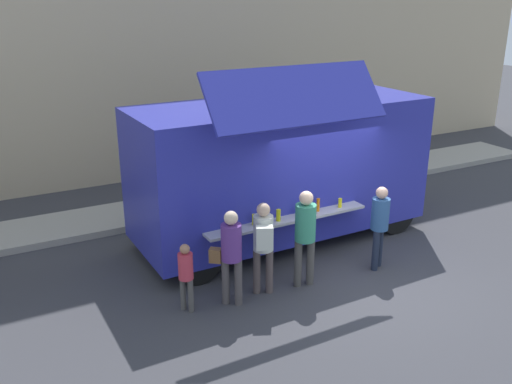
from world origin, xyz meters
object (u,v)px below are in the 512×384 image
at_px(customer_rear_waiting, 231,250).
at_px(child_near_queue, 186,271).
at_px(customer_extra_browsing, 380,220).
at_px(customer_front_ordering, 305,230).
at_px(food_truck_main, 282,167).
at_px(trash_bin, 358,164).
at_px(customer_mid_with_backpack, 263,240).

xyz_separation_m(customer_rear_waiting, child_near_queue, (-0.74, 0.15, -0.28)).
distance_m(customer_rear_waiting, customer_extra_browsing, 3.02).
bearing_deg(customer_rear_waiting, customer_front_ordering, -51.72).
distance_m(food_truck_main, customer_front_ordering, 2.14).
bearing_deg(trash_bin, food_truck_main, -148.91).
relative_size(customer_mid_with_backpack, customer_rear_waiting, 1.00).
height_order(customer_front_ordering, customer_extra_browsing, customer_front_ordering).
bearing_deg(customer_rear_waiting, child_near_queue, 118.28).
bearing_deg(customer_extra_browsing, food_truck_main, -7.28).
bearing_deg(customer_front_ordering, customer_extra_browsing, -82.05).
height_order(trash_bin, customer_mid_with_backpack, customer_mid_with_backpack).
bearing_deg(customer_rear_waiting, customer_extra_browsing, -52.78).
xyz_separation_m(customer_front_ordering, child_near_queue, (-2.17, 0.18, -0.35)).
xyz_separation_m(food_truck_main, child_near_queue, (-2.84, -1.79, -0.89)).
relative_size(food_truck_main, customer_front_ordering, 3.42).
xyz_separation_m(food_truck_main, customer_mid_with_backpack, (-1.47, -1.89, -0.58)).
bearing_deg(child_near_queue, customer_extra_browsing, -36.54).
distance_m(customer_front_ordering, customer_rear_waiting, 1.43).
xyz_separation_m(trash_bin, customer_mid_with_backpack, (-5.32, -4.21, 0.52)).
bearing_deg(customer_extra_browsing, customer_front_ordering, 55.43).
distance_m(customer_mid_with_backpack, customer_rear_waiting, 0.64).
bearing_deg(customer_rear_waiting, trash_bin, -14.98).
xyz_separation_m(food_truck_main, trash_bin, (3.85, 2.32, -1.09)).
bearing_deg(child_near_queue, customer_front_ordering, -37.14).
relative_size(trash_bin, customer_mid_with_backpack, 0.61).
bearing_deg(child_near_queue, food_truck_main, -0.35).
relative_size(trash_bin, customer_extra_browsing, 0.62).
bearing_deg(customer_extra_browsing, trash_bin, -65.20).
distance_m(food_truck_main, trash_bin, 4.63).
xyz_separation_m(customer_extra_browsing, child_near_queue, (-3.76, 0.27, -0.26)).
relative_size(trash_bin, customer_rear_waiting, 0.60).
distance_m(customer_front_ordering, child_near_queue, 2.20).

